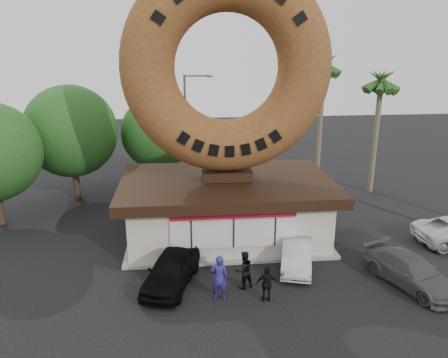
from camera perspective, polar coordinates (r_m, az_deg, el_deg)
ground at (r=19.05m, az=2.30°, el=-15.05°), size 90.00×90.00×0.00m
donut_shop at (r=23.57m, az=0.37°, el=-3.56°), size 11.20×7.20×3.80m
giant_donut at (r=22.03m, az=0.40°, el=14.32°), size 10.43×2.66×10.43m
tree_west at (r=30.28m, az=-19.37°, el=5.89°), size 6.00×6.00×7.65m
tree_mid at (r=31.55m, az=-8.64°, el=5.97°), size 5.20×5.20×6.63m
palm_near at (r=31.50m, az=12.89°, el=13.79°), size 2.60×2.60×9.75m
palm_far at (r=31.47m, az=19.82°, el=11.50°), size 2.60×2.60×8.75m
street_lamp at (r=32.40m, az=-4.78°, el=7.24°), size 2.11×0.20×8.00m
person_left at (r=18.40m, az=-0.63°, el=-12.72°), size 0.77×0.55×1.97m
person_center at (r=19.21m, az=2.61°, el=-11.78°), size 1.01×0.90×1.71m
person_right at (r=18.44m, az=5.64°, el=-13.48°), size 0.95×0.47×1.56m
car_black at (r=19.60m, az=-6.90°, el=-11.68°), size 2.96×4.62×1.46m
car_silver at (r=21.24m, az=9.43°, el=-9.65°), size 2.28×4.07×1.27m
car_grey at (r=21.14m, az=23.26°, el=-11.02°), size 3.30×4.87×1.31m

